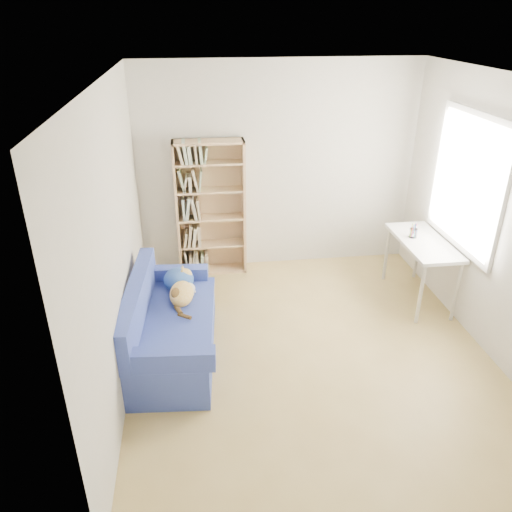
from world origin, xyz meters
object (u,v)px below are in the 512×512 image
(sofa, at_px, (169,326))
(desk, at_px, (423,247))
(pen_cup, at_px, (413,232))
(bookshelf, at_px, (211,214))

(sofa, relative_size, desk, 1.53)
(pen_cup, bearing_deg, bookshelf, 157.94)
(desk, relative_size, pen_cup, 6.41)
(desk, distance_m, pen_cup, 0.20)
(sofa, bearing_deg, bookshelf, 77.85)
(desk, xyz_separation_m, pen_cup, (-0.09, 0.11, 0.15))
(bookshelf, height_order, pen_cup, bookshelf)
(bookshelf, bearing_deg, sofa, -106.64)
(sofa, height_order, pen_cup, pen_cup)
(desk, bearing_deg, pen_cup, 129.03)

